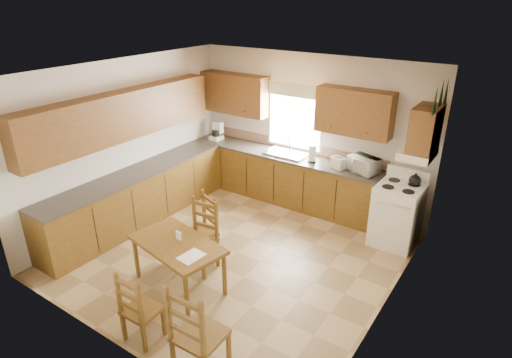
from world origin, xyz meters
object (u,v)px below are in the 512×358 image
Objects in this scene: chair_near_right at (200,329)px; chair_far_right at (199,238)px; dining_table at (179,264)px; chair_near_left at (141,306)px; chair_far_left at (200,229)px; stove at (397,215)px; microwave at (364,165)px.

chair_near_right is 1.82m from chair_far_right.
chair_far_right reaches higher than dining_table.
chair_near_right reaches higher than chair_near_left.
chair_near_left is at bearing -60.12° from dining_table.
dining_table is at bearing -53.86° from chair_far_left.
stove reaches higher than dining_table.
microwave is 0.44× the size of chair_far_left.
microwave reaches higher than stove.
chair_far_right is at bearing 104.18° from dining_table.
stove is 3.71m from chair_near_right.
dining_table is 0.48m from chair_far_right.
microwave is at bearing 77.19° from dining_table.
dining_table is 0.70m from chair_far_left.
stove is 3.05m from chair_far_right.
dining_table is at bearing -125.78° from stove.
dining_table is 0.98m from chair_near_left.
chair_far_right is at bearing -99.20° from microwave.
microwave is 0.39× the size of chair_near_right.
chair_far_left is (-0.18, 0.65, 0.16)m from dining_table.
microwave reaches higher than chair_near_right.
chair_far_left is at bearing -104.06° from microwave.
microwave is 3.37m from dining_table.
chair_near_right is (-0.86, -3.60, 0.08)m from stove.
chair_far_right is (-0.03, 0.44, 0.18)m from dining_table.
stove is 0.94× the size of chair_far_right.
chair_near_right is at bearing -54.25° from chair_far_right.
chair_far_left reaches higher than dining_table.
chair_far_left is at bearing 121.13° from chair_far_right.
stove is 0.85× the size of chair_near_right.
stove is at bearing 41.67° from chair_far_right.
chair_near_right reaches higher than chair_far_left.
chair_far_right reaches higher than stove.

